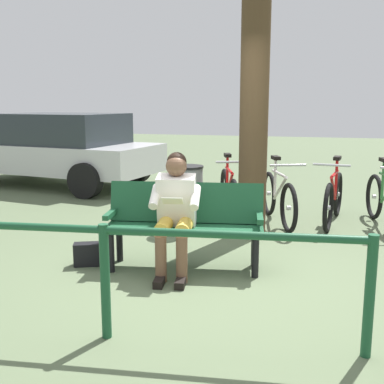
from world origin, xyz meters
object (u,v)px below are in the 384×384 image
Objects in this scene: bench at (185,219)px; handbag at (89,254)px; bicycle_black at (229,194)px; parked_car at (58,148)px; person_reading at (175,207)px; litter_bin at (188,198)px; bicycle_green at (278,198)px; bicycle_purple at (333,198)px; tree_trunk at (254,95)px.

handbag is at bearing 4.57° from bench.
parked_car is at bearing -133.65° from bicycle_black.
litter_bin is at bearing -87.82° from person_reading.
parked_car is (2.92, -4.28, 0.65)m from handbag.
handbag is 0.19× the size of bicycle_green.
parked_car is at bearing -55.64° from bench.
bicycle_black is at bearing -114.29° from litter_bin.
bicycle_green is (-0.79, -2.27, -0.31)m from person_reading.
bicycle_purple is (-2.48, -2.54, 0.24)m from handbag.
parked_car reaches higher than bicycle_purple.
bicycle_purple is at bearing -131.76° from person_reading.
bench is 1.03× the size of bicycle_black.
person_reading is at bearing 140.21° from parked_car.
parked_car is at bearing -55.71° from handbag.
bicycle_black is (0.47, -0.81, -1.42)m from tree_trunk.
person_reading is 0.75× the size of bicycle_black.
bicycle_green is at bearing 59.90° from bicycle_black.
tree_trunk is 1.70m from bicycle_black.
litter_bin is 0.52× the size of bicycle_purple.
bicycle_green is 0.75m from bicycle_black.
tree_trunk is 5.18m from parked_car.
handbag is at bearing 131.99° from parked_car.
bicycle_purple is at bearing 72.81° from bicycle_black.
tree_trunk reaches higher than bench.
litter_bin is 0.54× the size of bicycle_black.
bicycle_black is at bearing -122.37° from bicycle_green.
person_reading is 0.76× the size of bicycle_green.
bicycle_purple is (-1.02, -0.85, -1.42)m from tree_trunk.
tree_trunk reaches higher than bicycle_green.
bicycle_black is (-0.99, -2.49, 0.24)m from handbag.
bicycle_green is at bearing -118.89° from person_reading.
bicycle_green reaches higher than bench.
tree_trunk is (-1.46, -1.69, 1.66)m from handbag.
handbag is 2.69m from bicycle_black.
bicycle_green is at bearing -147.82° from litter_bin.
bicycle_purple is 0.78m from bicycle_green.
bench is 1.45m from litter_bin.
bench is 0.47× the size of tree_trunk.
tree_trunk reaches higher than bicycle_black.
bicycle_green is 5.05m from parked_car.
bicycle_green is at bearing -126.32° from handbag.
tree_trunk is at bearing -130.80° from handbag.
tree_trunk reaches higher than handbag.
bicycle_green is at bearing 165.13° from parked_car.
bicycle_green is (-0.74, -2.10, -0.15)m from bench.
litter_bin is (0.38, -1.39, -0.07)m from bench.
handbag is 1.78m from litter_bin.
person_reading is 0.27× the size of parked_car.
bicycle_black is 4.32m from parked_car.
parked_car is (3.85, -4.20, 0.11)m from person_reading.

